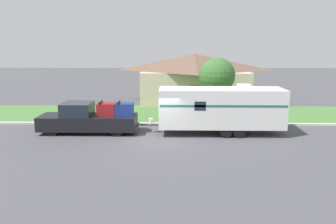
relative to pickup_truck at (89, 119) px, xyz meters
name	(u,v)px	position (x,y,z in m)	size (l,w,h in m)	color
ground_plane	(159,140)	(4.67, -1.57, -0.92)	(120.00, 120.00, 0.00)	#47474C
curb_strip	(162,124)	(4.67, 2.18, -0.85)	(80.00, 0.30, 0.14)	beige
lawn_strip	(163,114)	(4.67, 5.83, -0.90)	(80.00, 7.00, 0.03)	#477538
house_across_street	(194,77)	(7.55, 12.37, 1.54)	(11.06, 8.15, 4.75)	beige
pickup_truck	(89,119)	(0.00, 0.00, 0.00)	(6.41, 2.03, 2.08)	black
travel_trailer	(221,108)	(8.59, 0.00, 0.79)	(9.20, 2.40, 3.23)	black
mailbox	(105,107)	(0.39, 3.13, 0.16)	(0.48, 0.20, 1.41)	brown
tree_in_yard	(217,76)	(9.05, 5.91, 2.28)	(2.92, 2.92, 4.67)	brown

